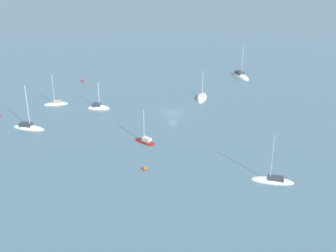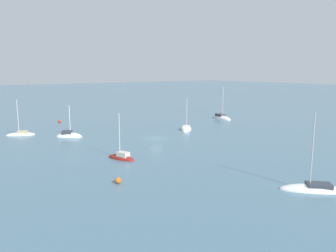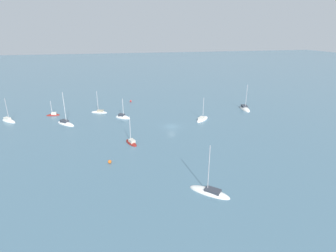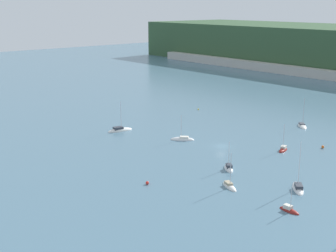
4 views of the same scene
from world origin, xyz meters
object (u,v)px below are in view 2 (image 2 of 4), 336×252
at_px(sailboat_2, 121,158).
at_px(mooring_buoy_0, 60,121).
at_px(sailboat_8, 186,129).
at_px(sailboat_3, 313,190).
at_px(mooring_buoy_2, 118,180).
at_px(sailboat_9, 21,135).
at_px(sailboat_4, 221,118).
at_px(sailboat_1, 69,136).

bearing_deg(sailboat_2, mooring_buoy_0, -26.08).
distance_m(sailboat_2, sailboat_8, 28.95).
xyz_separation_m(sailboat_2, sailboat_3, (-11.67, 25.96, -0.05)).
bearing_deg(mooring_buoy_0, sailboat_2, 84.44).
xyz_separation_m(sailboat_8, mooring_buoy_0, (20.97, -29.23, 0.30)).
height_order(sailboat_2, mooring_buoy_2, sailboat_2).
xyz_separation_m(sailboat_9, mooring_buoy_2, (-2.62, 40.71, 0.29)).
relative_size(sailboat_2, sailboat_3, 0.80).
bearing_deg(sailboat_4, sailboat_8, -57.83).
relative_size(sailboat_2, sailboat_9, 0.95).
bearing_deg(sailboat_3, sailboat_4, -81.07).
bearing_deg(mooring_buoy_2, mooring_buoy_0, -100.69).
bearing_deg(sailboat_1, sailboat_9, 169.48).
distance_m(sailboat_2, mooring_buoy_0, 43.68).
bearing_deg(sailboat_1, sailboat_8, 18.46).
bearing_deg(sailboat_2, sailboat_4, -84.15).
height_order(sailboat_4, mooring_buoy_0, sailboat_4).
xyz_separation_m(sailboat_3, sailboat_9, (20.15, -56.64, 0.03)).
xyz_separation_m(sailboat_3, sailboat_4, (-33.77, -48.48, 0.03)).
relative_size(sailboat_2, sailboat_8, 0.97).
relative_size(sailboat_1, sailboat_8, 0.93).
bearing_deg(mooring_buoy_2, sailboat_9, -86.32).
height_order(sailboat_4, sailboat_8, sailboat_4).
relative_size(sailboat_2, mooring_buoy_2, 10.14).
bearing_deg(sailboat_2, sailboat_3, -176.32).
xyz_separation_m(sailboat_1, sailboat_2, (-0.62, 22.40, 0.01)).
bearing_deg(sailboat_8, sailboat_3, -152.91).
height_order(sailboat_1, sailboat_3, sailboat_3).
relative_size(sailboat_8, mooring_buoy_0, 11.04).
height_order(sailboat_1, mooring_buoy_0, sailboat_1).
height_order(sailboat_1, mooring_buoy_2, sailboat_1).
bearing_deg(mooring_buoy_0, sailboat_8, 125.67).
xyz_separation_m(sailboat_1, mooring_buoy_0, (-4.85, -21.07, 0.26)).
distance_m(sailboat_4, mooring_buoy_0, 46.22).
xyz_separation_m(sailboat_3, mooring_buoy_2, (17.53, -15.93, 0.32)).
bearing_deg(mooring_buoy_0, sailboat_1, 77.04).
bearing_deg(sailboat_2, sailboat_1, -18.93).
bearing_deg(sailboat_3, mooring_buoy_2, 1.51).
bearing_deg(mooring_buoy_0, mooring_buoy_2, 79.31).
xyz_separation_m(sailboat_4, sailboat_8, (20.23, 8.28, -0.03)).
relative_size(sailboat_9, mooring_buoy_0, 11.28).
xyz_separation_m(sailboat_1, sailboat_4, (-46.05, -0.13, -0.01)).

